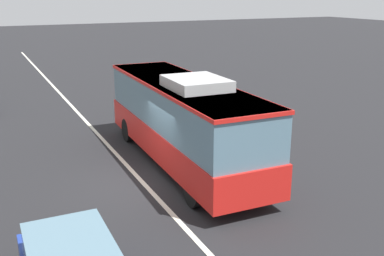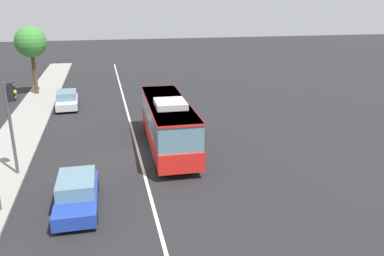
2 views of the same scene
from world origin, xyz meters
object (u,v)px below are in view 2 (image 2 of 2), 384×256
Objects in this scene: transit_bus at (168,122)px; sedan_blue at (77,193)px; sedan_silver at (67,100)px; traffic_light_near_corner at (12,113)px; street_tree_kerbside_left at (31,42)px.

transit_bus is 2.23× the size of sedan_blue.
transit_bus reaches higher than sedan_silver.
sedan_blue is at bearing 2.97° from sedan_silver.
sedan_silver is 14.70m from traffic_light_near_corner.
sedan_blue is 25.66m from street_tree_kerbside_left.
traffic_light_near_corner reaches higher than sedan_silver.
transit_bus is at bearing -149.95° from street_tree_kerbside_left.
street_tree_kerbside_left is at bearing -167.56° from sedan_blue.
street_tree_kerbside_left is at bearing 98.66° from traffic_light_near_corner.
traffic_light_near_corner is at bearing 105.76° from transit_bus.
traffic_light_near_corner is 0.76× the size of street_tree_kerbside_left.
transit_bus is 9.03m from traffic_light_near_corner.
traffic_light_near_corner is at bearing -8.25° from sedan_silver.
street_tree_kerbside_left reaches higher than traffic_light_near_corner.
street_tree_kerbside_left is (24.72, 5.16, 4.55)m from sedan_blue.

